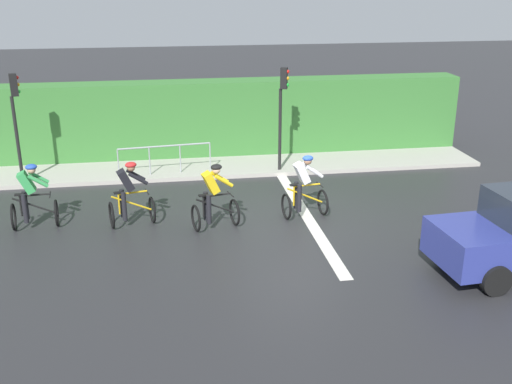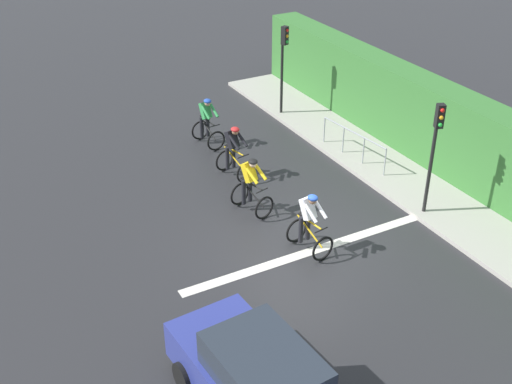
{
  "view_description": "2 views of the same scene",
  "coord_description": "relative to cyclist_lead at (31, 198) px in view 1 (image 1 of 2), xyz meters",
  "views": [
    {
      "loc": [
        -14.37,
        3.2,
        6.04
      ],
      "look_at": [
        -0.12,
        0.96,
        0.83
      ],
      "focal_mm": 42.8,
      "sensor_mm": 36.0,
      "label": 1
    },
    {
      "loc": [
        -7.61,
        -11.73,
        9.7
      ],
      "look_at": [
        -0.64,
        1.14,
        1.16
      ],
      "focal_mm": 45.81,
      "sensor_mm": 36.0,
      "label": 2
    }
  ],
  "objects": [
    {
      "name": "traffic_light_near_crossing",
      "position": [
        3.38,
        -6.97,
        1.43
      ],
      "size": [
        0.26,
        0.3,
        3.34
      ],
      "color": "black",
      "rests_on": "ground"
    },
    {
      "name": "pedestrian_railing_kerbside",
      "position": [
        3.56,
        -3.32,
        -0.03
      ],
      "size": [
        0.36,
        2.87,
        1.03
      ],
      "color": "#999EA3",
      "rests_on": "ground"
    },
    {
      "name": "ground_plane",
      "position": [
        -0.41,
        -6.49,
        -0.8
      ],
      "size": [
        80.0,
        80.0,
        0.0
      ],
      "primitive_type": "plane",
      "color": "#28282B"
    },
    {
      "name": "cyclist_mid",
      "position": [
        -0.72,
        -4.45,
        0.0
      ],
      "size": [
        0.92,
        1.21,
        1.66
      ],
      "color": "black",
      "rests_on": "ground"
    },
    {
      "name": "cyclist_lead",
      "position": [
        0.0,
        0.0,
        0.0
      ],
      "size": [
        0.79,
        1.15,
        1.66
      ],
      "color": "black",
      "rests_on": "ground"
    },
    {
      "name": "traffic_light_far_junction",
      "position": [
        3.42,
        0.87,
        1.43
      ],
      "size": [
        0.25,
        0.31,
        3.34
      ],
      "color": "black",
      "rests_on": "ground"
    },
    {
      "name": "road_marking_stop_line",
      "position": [
        -0.41,
        -6.92,
        -0.79
      ],
      "size": [
        7.0,
        0.3,
        0.01
      ],
      "primitive_type": "cube",
      "color": "silver",
      "rests_on": "ground"
    },
    {
      "name": "sidewalk_kerb",
      "position": [
        4.46,
        -4.49,
        -0.74
      ],
      "size": [
        2.8,
        18.24,
        0.12
      ],
      "primitive_type": "cube",
      "color": "#ADA89E",
      "rests_on": "ground"
    },
    {
      "name": "cyclist_second",
      "position": [
        -0.21,
        -2.39,
        0.0
      ],
      "size": [
        0.89,
        1.2,
        1.66
      ],
      "color": "black",
      "rests_on": "ground"
    },
    {
      "name": "stone_wall_low",
      "position": [
        5.36,
        -4.49,
        -0.46
      ],
      "size": [
        0.44,
        18.24,
        0.68
      ],
      "primitive_type": "cube",
      "color": "gray",
      "rests_on": "ground"
    },
    {
      "name": "cyclist_fourth",
      "position": [
        -0.33,
        -6.82,
        0.0
      ],
      "size": [
        0.83,
        1.17,
        1.66
      ],
      "color": "black",
      "rests_on": "ground"
    },
    {
      "name": "hedge_wall",
      "position": [
        5.66,
        -4.49,
        0.51
      ],
      "size": [
        1.1,
        18.24,
        2.61
      ],
      "primitive_type": "cube",
      "color": "#387533",
      "rests_on": "ground"
    }
  ]
}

